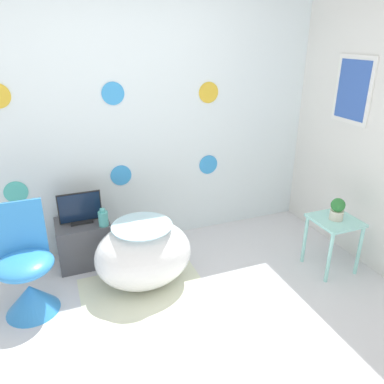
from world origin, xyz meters
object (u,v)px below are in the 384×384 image
tv (80,209)px  vase (103,218)px  chair (28,280)px  bathtub (144,254)px  potted_plant_left (337,209)px

tv → vase: (0.18, -0.14, -0.06)m
chair → vase: bearing=31.8°
bathtub → potted_plant_left: 1.73m
tv → bathtub: bearing=-51.4°
bathtub → vase: bathtub is taller
tv → vase: tv is taller
tv → potted_plant_left: bearing=-23.8°
vase → chair: bearing=-148.2°
bathtub → tv: 0.74m
vase → tv: bearing=142.2°
potted_plant_left → bathtub: bearing=167.2°
chair → vase: chair is taller
bathtub → tv: size_ratio=2.16×
bathtub → chair: size_ratio=0.95×
vase → potted_plant_left: potted_plant_left is taller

